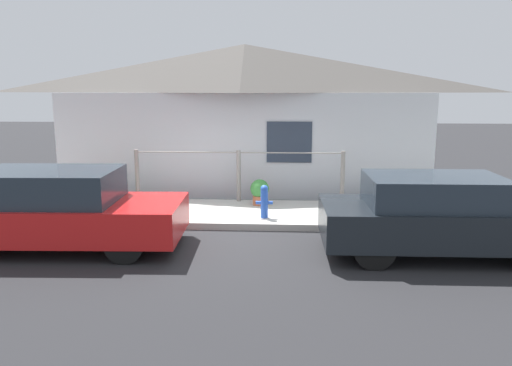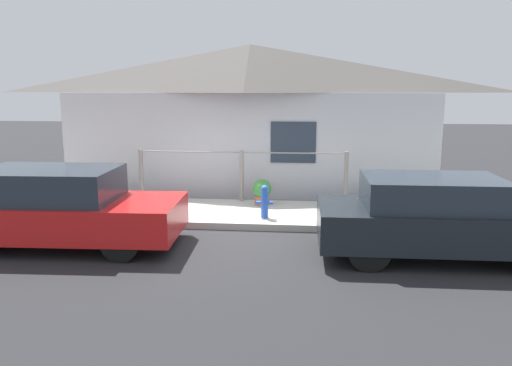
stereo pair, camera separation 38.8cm
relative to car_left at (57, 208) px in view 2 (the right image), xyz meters
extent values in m
plane|color=#262628|center=(2.85, 1.24, -0.69)|extent=(60.00, 60.00, 0.00)
cube|color=#B2AFA8|center=(2.85, 2.31, -0.62)|extent=(24.00, 2.14, 0.14)
cube|color=silver|center=(2.85, 4.08, 0.62)|extent=(9.38, 0.12, 2.63)
cube|color=#2D3847|center=(4.03, 4.01, 0.76)|extent=(1.10, 0.04, 1.00)
pyramid|color=#605B56|center=(2.85, 5.12, 2.55)|extent=(9.78, 2.20, 1.23)
cylinder|color=gray|center=(0.45, 3.23, 0.05)|extent=(0.10, 0.10, 1.20)
cylinder|color=gray|center=(2.85, 3.23, 0.05)|extent=(0.10, 0.10, 1.20)
cylinder|color=gray|center=(5.25, 3.23, 0.05)|extent=(0.10, 0.10, 1.20)
cylinder|color=gray|center=(2.85, 3.23, 0.59)|extent=(4.80, 0.03, 0.03)
cube|color=red|center=(0.05, 0.00, -0.16)|extent=(4.28, 1.87, 0.60)
cube|color=#232D38|center=(-0.12, 0.00, 0.42)|extent=(2.38, 1.59, 0.55)
cylinder|color=black|center=(1.33, 0.79, -0.38)|extent=(0.64, 0.22, 0.63)
cylinder|color=black|center=(1.38, -0.68, -0.38)|extent=(0.64, 0.22, 0.63)
cylinder|color=black|center=(-1.29, 0.68, -0.38)|extent=(0.64, 0.22, 0.63)
cube|color=black|center=(6.53, 0.00, -0.14)|extent=(3.97, 1.68, 0.61)
cube|color=#232D38|center=(6.37, 0.00, 0.41)|extent=(2.19, 1.46, 0.49)
cylinder|color=black|center=(7.75, 0.71, -0.36)|extent=(0.67, 0.21, 0.67)
cylinder|color=black|center=(5.30, 0.68, -0.36)|extent=(0.67, 0.21, 0.67)
cylinder|color=black|center=(5.31, -0.71, -0.36)|extent=(0.67, 0.21, 0.67)
cylinder|color=blue|center=(3.51, 1.75, -0.27)|extent=(0.15, 0.15, 0.57)
sphere|color=blue|center=(3.51, 1.75, 0.05)|extent=(0.16, 0.16, 0.16)
cylinder|color=blue|center=(3.41, 1.75, -0.24)|extent=(0.13, 0.07, 0.07)
cylinder|color=blue|center=(3.62, 1.75, -0.24)|extent=(0.13, 0.07, 0.07)
cylinder|color=#9E5638|center=(3.36, 2.87, -0.45)|extent=(0.32, 0.32, 0.21)
sphere|color=#387F38|center=(3.36, 2.87, -0.18)|extent=(0.42, 0.42, 0.42)
cylinder|color=brown|center=(-0.10, 2.74, -0.48)|extent=(0.26, 0.26, 0.15)
sphere|color=#2D6B2D|center=(-0.10, 2.74, -0.21)|extent=(0.53, 0.53, 0.53)
camera|label=1|loc=(3.92, -8.14, 2.08)|focal=35.00mm
camera|label=2|loc=(4.31, -8.11, 2.08)|focal=35.00mm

